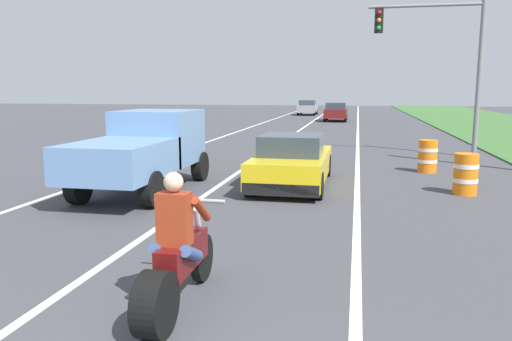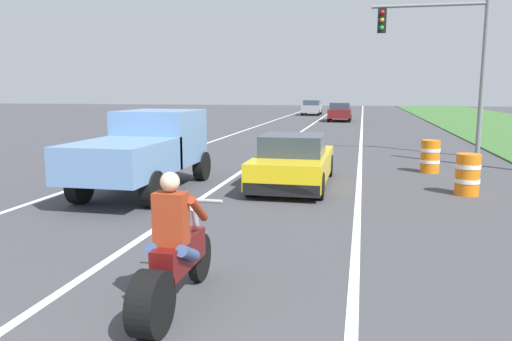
% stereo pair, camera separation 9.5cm
% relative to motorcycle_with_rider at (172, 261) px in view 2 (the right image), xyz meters
% --- Properties ---
extents(lane_stripe_left_solid, '(0.14, 120.00, 0.01)m').
position_rel_motorcycle_with_rider_xyz_m(lane_stripe_left_solid, '(-5.18, 17.01, -0.59)').
color(lane_stripe_left_solid, white).
rests_on(lane_stripe_left_solid, ground).
extents(lane_stripe_right_solid, '(0.14, 120.00, 0.01)m').
position_rel_motorcycle_with_rider_xyz_m(lane_stripe_right_solid, '(2.02, 17.01, -0.59)').
color(lane_stripe_right_solid, white).
rests_on(lane_stripe_right_solid, ground).
extents(lane_stripe_centre_dashed, '(0.14, 120.00, 0.01)m').
position_rel_motorcycle_with_rider_xyz_m(lane_stripe_centre_dashed, '(-1.58, 17.01, -0.59)').
color(lane_stripe_centre_dashed, white).
rests_on(lane_stripe_centre_dashed, ground).
extents(motorcycle_with_rider, '(0.70, 2.21, 1.62)m').
position_rel_motorcycle_with_rider_xyz_m(motorcycle_with_rider, '(0.00, 0.00, 0.00)').
color(motorcycle_with_rider, black).
rests_on(motorcycle_with_rider, ground).
extents(sports_car_yellow, '(1.84, 4.30, 1.37)m').
position_rel_motorcycle_with_rider_xyz_m(sports_car_yellow, '(0.31, 7.74, 0.04)').
color(sports_car_yellow, yellow).
rests_on(sports_car_yellow, ground).
extents(pickup_truck_left_lane_light_blue, '(2.02, 4.80, 1.98)m').
position_rel_motorcycle_with_rider_xyz_m(pickup_truck_left_lane_light_blue, '(-3.19, 6.29, 0.51)').
color(pickup_truck_left_lane_light_blue, '#6B93C6').
rests_on(pickup_truck_left_lane_light_blue, ground).
extents(traffic_light_mast_near, '(4.19, 0.34, 6.00)m').
position_rel_motorcycle_with_rider_xyz_m(traffic_light_mast_near, '(5.08, 14.81, 3.38)').
color(traffic_light_mast_near, gray).
rests_on(traffic_light_mast_near, ground).
extents(construction_barrel_nearest, '(0.58, 0.58, 1.00)m').
position_rel_motorcycle_with_rider_xyz_m(construction_barrel_nearest, '(4.57, 7.48, -0.09)').
color(construction_barrel_nearest, orange).
rests_on(construction_barrel_nearest, ground).
extents(construction_barrel_mid, '(0.58, 0.58, 1.00)m').
position_rel_motorcycle_with_rider_xyz_m(construction_barrel_mid, '(4.11, 10.72, -0.09)').
color(construction_barrel_mid, orange).
rests_on(construction_barrel_mid, ground).
extents(distant_car_far_ahead, '(1.80, 4.00, 1.50)m').
position_rel_motorcycle_with_rider_xyz_m(distant_car_far_ahead, '(0.22, 35.81, 0.18)').
color(distant_car_far_ahead, maroon).
rests_on(distant_car_far_ahead, ground).
extents(distant_car_further_ahead, '(1.80, 4.00, 1.50)m').
position_rel_motorcycle_with_rider_xyz_m(distant_car_further_ahead, '(-3.02, 45.29, 0.18)').
color(distant_car_further_ahead, '#99999E').
rests_on(distant_car_further_ahead, ground).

